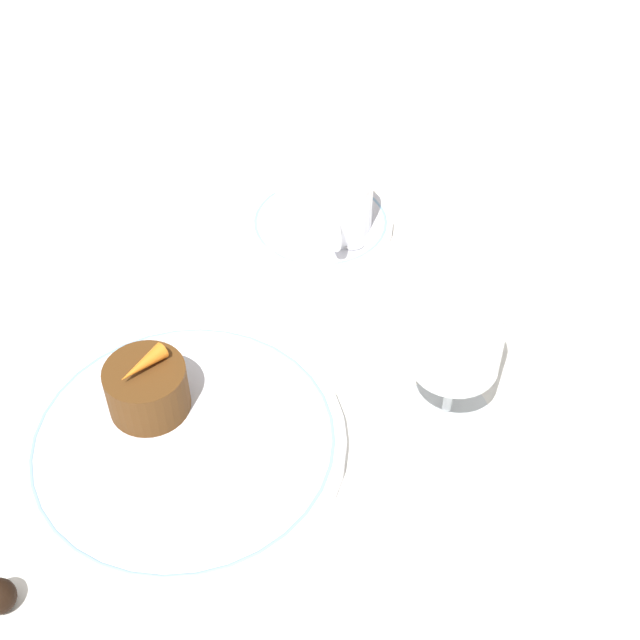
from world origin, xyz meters
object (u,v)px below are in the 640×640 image
coffee_cup (325,198)px  dessert_cake (149,388)px  wine_glass (457,336)px  dinner_plate (186,442)px  fork (166,291)px

coffee_cup → dessert_cake: coffee_cup is taller
coffee_cup → wine_glass: 0.26m
dinner_plate → coffee_cup: bearing=147.5°
coffee_cup → dessert_cake: bearing=-40.9°
wine_glass → dessert_cake: wine_glass is taller
dessert_cake → fork: bearing=173.0°
coffee_cup → wine_glass: size_ratio=0.92×
dinner_plate → wine_glass: bearing=90.8°
coffee_cup → fork: 0.18m
fork → dessert_cake: (0.15, -0.02, 0.03)m
dinner_plate → coffee_cup: (-0.25, 0.16, 0.03)m
coffee_cup → dessert_cake: (0.21, -0.18, -0.00)m
wine_glass → fork: size_ratio=0.68×
dinner_plate → fork: bearing=-178.0°
dessert_cake → coffee_cup: bearing=139.1°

